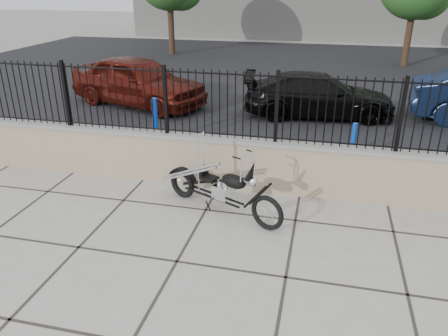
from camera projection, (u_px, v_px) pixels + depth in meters
ground_plane at (177, 262)px, 6.01m from camera, size 90.00×90.00×0.00m
parking_lot at (280, 77)px, 17.16m from camera, size 30.00×30.00×0.00m
retaining_wall at (220, 161)px, 8.05m from camera, size 14.00×0.36×0.96m
iron_fence at (220, 105)px, 7.62m from camera, size 14.00×0.08×1.20m
chopper_motorcycle at (220, 175)px, 7.05m from camera, size 2.17×1.28×1.33m
car_red at (138, 81)px, 13.15m from camera, size 4.68×3.02×1.48m
car_black at (318, 95)px, 12.12m from camera, size 4.30×2.17×1.20m
bollard_a at (155, 120)px, 10.30m from camera, size 0.16×0.16×1.04m
bollard_b at (353, 143)px, 9.08m from camera, size 0.13×0.13×0.87m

